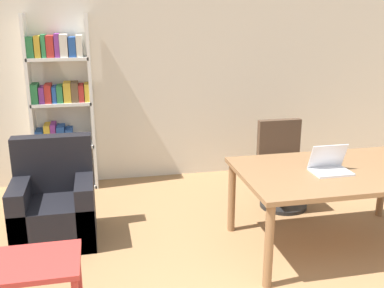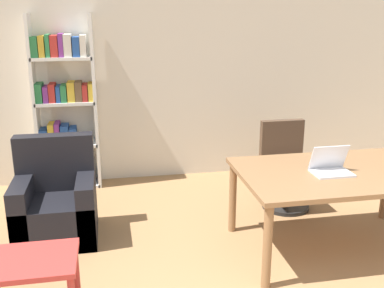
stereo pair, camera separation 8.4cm
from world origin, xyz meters
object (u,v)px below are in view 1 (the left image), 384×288
at_px(armchair, 55,208).
at_px(bookshelf, 61,111).
at_px(office_chair, 283,167).
at_px(side_table_blue, 27,273).
at_px(laptop, 330,166).
at_px(desk, 337,178).

height_order(armchair, bookshelf, bookshelf).
xyz_separation_m(office_chair, armchair, (-2.36, -0.30, -0.12)).
height_order(side_table_blue, bookshelf, bookshelf).
distance_m(laptop, bookshelf, 3.07).
relative_size(office_chair, side_table_blue, 1.38).
bearing_deg(laptop, side_table_blue, -165.77).
xyz_separation_m(desk, office_chair, (-0.09, 0.96, -0.23)).
height_order(side_table_blue, armchair, armchair).
relative_size(laptop, office_chair, 0.35).
relative_size(laptop, armchair, 0.34).
bearing_deg(bookshelf, office_chair, -23.28).
distance_m(desk, bookshelf, 3.14).
distance_m(laptop, armchair, 2.48).
bearing_deg(desk, bookshelf, 140.93).
height_order(desk, bookshelf, bookshelf).
bearing_deg(armchair, bookshelf, 89.13).
bearing_deg(side_table_blue, armchair, 87.40).
bearing_deg(bookshelf, laptop, -40.84).
distance_m(laptop, office_chair, 1.06).
distance_m(desk, office_chair, 0.99).
xyz_separation_m(laptop, side_table_blue, (-2.40, -0.61, -0.34)).
bearing_deg(laptop, bookshelf, 139.16).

